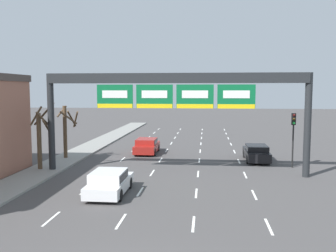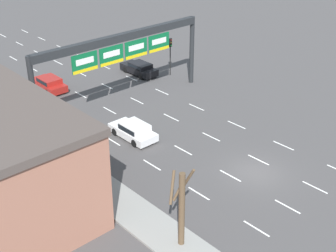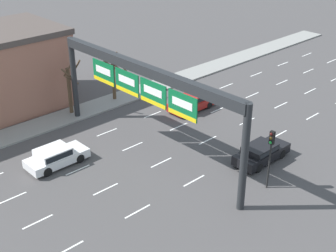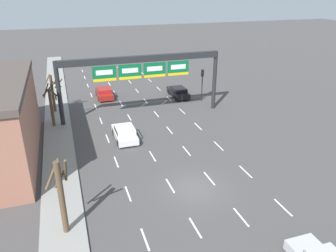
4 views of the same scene
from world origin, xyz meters
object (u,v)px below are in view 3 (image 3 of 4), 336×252
car_red (191,102)px  traffic_light_near_gantry (271,148)px  sign_gantry (143,83)px  car_white (55,156)px  car_black (261,152)px  tree_bare_third (70,86)px  tree_bare_closest (114,74)px

car_red → traffic_light_near_gantry: (12.16, -5.29, 2.26)m
sign_gantry → car_white: sign_gantry is taller
car_black → car_red: bearing=164.2°
sign_gantry → car_black: size_ratio=3.98×
car_white → traffic_light_near_gantry: traffic_light_near_gantry is taller
sign_gantry → tree_bare_third: sign_gantry is taller
car_red → tree_bare_third: (-6.63, -8.25, 1.88)m
tree_bare_third → car_white: bearing=-40.5°
car_red → tree_bare_closest: (-6.37, -3.66, 1.93)m
sign_gantry → tree_bare_third: bearing=179.2°
traffic_light_near_gantry → tree_bare_third: size_ratio=0.86×
car_white → tree_bare_third: 8.96m
sign_gantry → car_red: sign_gantry is taller
sign_gantry → car_black: (6.43, 5.62, -5.06)m
tree_bare_closest → car_red: bearing=29.9°
car_white → tree_bare_third: size_ratio=0.91×
traffic_light_near_gantry → tree_bare_third: (-18.79, -2.96, -0.39)m
car_black → tree_bare_third: size_ratio=0.95×
sign_gantry → car_red: 10.33m
car_black → tree_bare_third: (-16.39, -5.49, 1.90)m
car_red → sign_gantry: bearing=-68.3°
sign_gantry → tree_bare_closest: (-9.72, 4.72, -3.11)m
car_black → car_white: bearing=-131.0°
sign_gantry → car_black: 9.92m
car_black → tree_bare_third: 17.39m
car_red → tree_bare_closest: bearing=-150.1°
car_white → sign_gantry: bearing=59.3°
traffic_light_near_gantry → sign_gantry: bearing=-160.7°
car_white → tree_bare_closest: tree_bare_closest is taller
car_red → car_white: size_ratio=1.01×
car_black → car_white: car_white is taller
car_black → car_red: (-9.77, 2.76, 0.02)m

